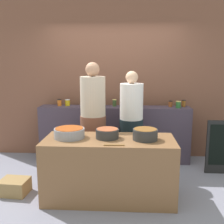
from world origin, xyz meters
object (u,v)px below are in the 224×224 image
(preserve_jar_1, at_px, (68,103))
(cook_in_cap, at_px, (131,129))
(preserve_jar_4, at_px, (114,103))
(preserve_jar_7, at_px, (141,103))
(preserve_jar_10, at_px, (184,103))
(bread_crate, at_px, (14,186))
(cooking_pot_right, at_px, (145,134))
(cooking_pot_left, at_px, (69,133))
(preserve_jar_6, at_px, (134,103))
(preserve_jar_8, at_px, (170,104))
(preserve_jar_3, at_px, (103,102))
(preserve_jar_2, at_px, (87,102))
(preserve_jar_5, at_px, (123,104))
(cook_with_tongs, at_px, (93,126))
(preserve_jar_0, at_px, (59,103))
(chalkboard_sign, at_px, (224,147))
(cooking_pot_center, at_px, (107,133))
(wooden_spoon, at_px, (114,145))
(preserve_jar_9, at_px, (178,105))

(preserve_jar_1, height_order, cook_in_cap, cook_in_cap)
(preserve_jar_4, bearing_deg, preserve_jar_7, -11.93)
(preserve_jar_10, xyz_separation_m, bread_crate, (-2.56, -1.43, -0.97))
(cooking_pot_right, bearing_deg, cooking_pot_left, 177.89)
(preserve_jar_6, xyz_separation_m, preserve_jar_10, (0.89, 0.02, -0.00))
(preserve_jar_7, bearing_deg, preserve_jar_8, 10.88)
(preserve_jar_3, height_order, bread_crate, preserve_jar_3)
(preserve_jar_2, distance_m, bread_crate, 1.91)
(preserve_jar_5, bearing_deg, preserve_jar_3, 164.96)
(preserve_jar_4, distance_m, preserve_jar_10, 1.24)
(cook_with_tongs, relative_size, cook_in_cap, 1.08)
(preserve_jar_0, bearing_deg, preserve_jar_4, 0.10)
(cook_in_cap, relative_size, chalkboard_sign, 1.88)
(preserve_jar_1, height_order, preserve_jar_3, preserve_jar_3)
(preserve_jar_4, relative_size, cook_with_tongs, 0.07)
(preserve_jar_10, relative_size, cook_with_tongs, 0.07)
(preserve_jar_6, bearing_deg, cook_in_cap, -94.78)
(cook_in_cap, bearing_deg, preserve_jar_2, 141.41)
(preserve_jar_7, height_order, cook_in_cap, cook_in_cap)
(preserve_jar_0, distance_m, cook_with_tongs, 1.06)
(preserve_jar_10, bearing_deg, preserve_jar_8, -174.74)
(cooking_pot_center, height_order, cook_in_cap, cook_in_cap)
(preserve_jar_5, bearing_deg, cooking_pot_left, -117.23)
(preserve_jar_3, relative_size, cooking_pot_right, 0.42)
(cooking_pot_left, xyz_separation_m, cooking_pot_center, (0.50, 0.01, -0.00))
(cook_with_tongs, bearing_deg, preserve_jar_0, 133.84)
(wooden_spoon, bearing_deg, cooking_pot_left, 152.69)
(preserve_jar_5, distance_m, wooden_spoon, 1.65)
(preserve_jar_1, distance_m, preserve_jar_3, 0.65)
(preserve_jar_3, xyz_separation_m, cooking_pot_center, (0.18, -1.41, -0.19))
(preserve_jar_1, xyz_separation_m, chalkboard_sign, (2.66, -0.56, -0.62))
(preserve_jar_1, height_order, bread_crate, preserve_jar_1)
(preserve_jar_6, height_order, preserve_jar_8, preserve_jar_6)
(preserve_jar_0, height_order, preserve_jar_1, preserve_jar_0)
(preserve_jar_10, bearing_deg, cooking_pot_center, -131.49)
(cooking_pot_center, bearing_deg, preserve_jar_2, 108.66)
(preserve_jar_7, relative_size, chalkboard_sign, 0.16)
(cooking_pot_left, relative_size, cook_in_cap, 0.24)
(chalkboard_sign, bearing_deg, bread_crate, -164.42)
(preserve_jar_1, height_order, preserve_jar_4, preserve_jar_4)
(preserve_jar_9, relative_size, chalkboard_sign, 0.14)
(cooking_pot_right, height_order, wooden_spoon, cooking_pot_right)
(cooking_pot_center, xyz_separation_m, chalkboard_sign, (1.82, 0.86, -0.43))
(wooden_spoon, bearing_deg, cooking_pot_center, 108.25)
(cooking_pot_right, bearing_deg, preserve_jar_4, 107.88)
(preserve_jar_7, bearing_deg, cooking_pot_left, -127.06)
(preserve_jar_2, bearing_deg, preserve_jar_3, -2.34)
(preserve_jar_9, height_order, bread_crate, preserve_jar_9)
(cook_in_cap, distance_m, bread_crate, 1.91)
(preserve_jar_4, distance_m, preserve_jar_7, 0.48)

